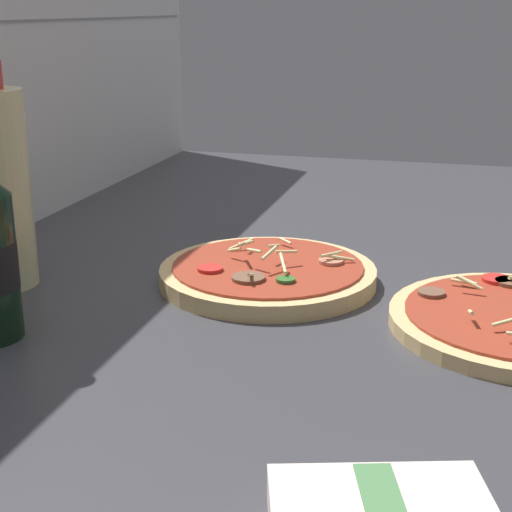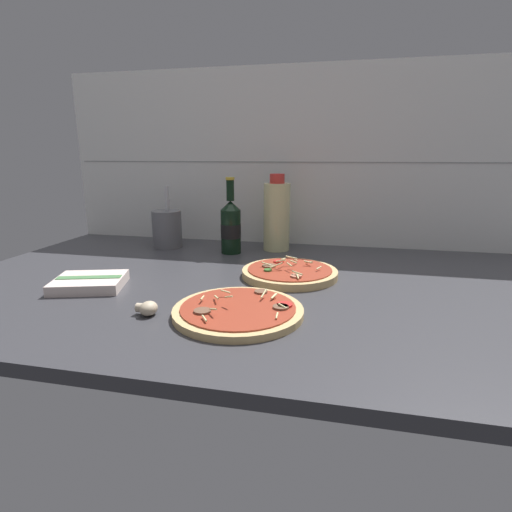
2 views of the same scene
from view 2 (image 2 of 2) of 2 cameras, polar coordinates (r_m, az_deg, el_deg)
The scene contains 9 objects.
counter_slab at distance 95.81cm, azimuth 2.08°, elevation -4.69°, with size 160.00×90.00×2.50cm.
tile_backsplash at distance 135.63cm, azimuth 5.75°, elevation 13.22°, with size 160.00×1.13×60.00cm.
pizza_near at distance 77.32cm, azimuth -2.53°, elevation -7.80°, with size 25.15×25.15×4.20cm.
pizza_far at distance 100.79cm, azimuth 4.81°, elevation -2.38°, with size 23.97×23.97×4.81cm.
beer_bottle at distance 123.51cm, azimuth -3.62°, elevation 4.29°, with size 6.25×6.25×23.33cm.
oil_bottle at distance 127.30cm, azimuth 2.98°, elevation 5.78°, with size 8.37×8.37×24.10cm.
mushroom_left at distance 79.69cm, azimuth -15.23°, elevation -7.22°, with size 4.11×3.92×2.74cm.
utensil_crock at distance 135.14cm, azimuth -12.58°, elevation 3.87°, with size 9.56×9.56×20.18cm.
dish_towel at distance 100.02cm, azimuth -22.68°, elevation -3.52°, with size 18.25×16.70×2.56cm.
Camera 2 is at (16.02, -89.16, 32.45)cm, focal length 28.00 mm.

